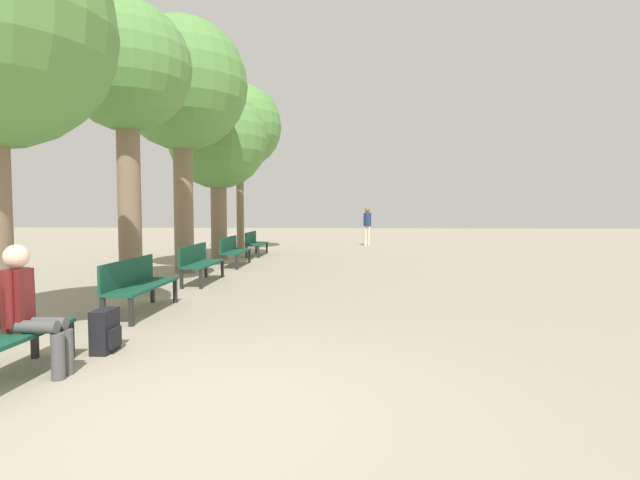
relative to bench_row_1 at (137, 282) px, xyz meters
The scene contains 12 objects.
ground_plane 4.25m from the bench_row_1, 60.65° to the right, with size 80.00×80.00×0.00m, color gray.
bench_row_1 is the anchor object (origin of this frame).
bench_row_2 3.24m from the bench_row_1, 90.00° to the left, with size 0.49×1.83×0.83m.
bench_row_3 6.48m from the bench_row_1, 90.00° to the left, with size 0.49×1.83×0.83m.
bench_row_4 9.71m from the bench_row_1, 90.00° to the left, with size 0.49×1.83×0.83m.
tree_row_1 4.21m from the bench_row_1, 116.32° to the left, with size 2.41×2.41×5.49m.
tree_row_2 6.55m from the bench_row_1, 100.35° to the left, with size 3.28×3.28×6.38m.
tree_row_3 9.08m from the bench_row_1, 96.16° to the left, with size 3.14×3.14×5.42m.
tree_row_4 12.41m from the bench_row_1, 94.46° to the left, with size 3.22×3.22×6.40m.
person_seated 2.95m from the bench_row_1, 85.51° to the right, with size 0.60×0.34×1.27m.
backpack 2.19m from the bench_row_1, 75.48° to the right, with size 0.23×0.36×0.49m.
pedestrian_near 15.43m from the bench_row_1, 74.52° to the left, with size 0.35×0.28×1.71m.
Camera 1 is at (1.18, -3.78, 1.59)m, focal length 28.00 mm.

